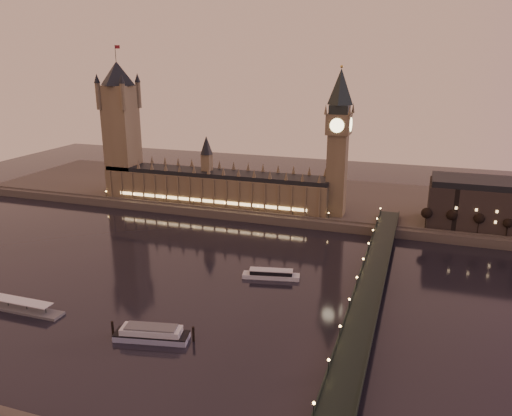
# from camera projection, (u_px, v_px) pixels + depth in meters

# --- Properties ---
(ground) EXTENTS (700.00, 700.00, 0.00)m
(ground) POSITION_uv_depth(u_px,v_px,m) (195.00, 279.00, 269.32)
(ground) COLOR black
(ground) RESTS_ON ground
(far_embankment) EXTENTS (560.00, 130.00, 6.00)m
(far_embankment) POSITION_uv_depth(u_px,v_px,m) (315.00, 200.00, 408.83)
(far_embankment) COLOR #423D35
(far_embankment) RESTS_ON ground
(palace_of_westminster) EXTENTS (180.00, 26.62, 52.00)m
(palace_of_westminster) POSITION_uv_depth(u_px,v_px,m) (214.00, 183.00, 385.05)
(palace_of_westminster) COLOR brown
(palace_of_westminster) RESTS_ON ground
(victoria_tower) EXTENTS (31.68, 31.68, 118.00)m
(victoria_tower) POSITION_uv_depth(u_px,v_px,m) (121.00, 122.00, 396.84)
(victoria_tower) COLOR brown
(victoria_tower) RESTS_ON ground
(big_ben) EXTENTS (17.68, 17.68, 104.00)m
(big_ben) POSITION_uv_depth(u_px,v_px,m) (338.00, 134.00, 343.91)
(big_ben) COLOR brown
(big_ben) RESTS_ON ground
(westminster_bridge) EXTENTS (13.20, 260.00, 15.30)m
(westminster_bridge) POSITION_uv_depth(u_px,v_px,m) (368.00, 295.00, 239.59)
(westminster_bridge) COLOR black
(westminster_bridge) RESTS_ON ground
(bare_tree_0) EXTENTS (6.50, 6.50, 13.22)m
(bare_tree_0) POSITION_uv_depth(u_px,v_px,m) (427.00, 214.00, 327.77)
(bare_tree_0) COLOR black
(bare_tree_0) RESTS_ON ground
(bare_tree_1) EXTENTS (6.50, 6.50, 13.22)m
(bare_tree_1) POSITION_uv_depth(u_px,v_px,m) (453.00, 217.00, 322.70)
(bare_tree_1) COLOR black
(bare_tree_1) RESTS_ON ground
(bare_tree_2) EXTENTS (6.50, 6.50, 13.22)m
(bare_tree_2) POSITION_uv_depth(u_px,v_px,m) (481.00, 219.00, 317.63)
(bare_tree_2) COLOR black
(bare_tree_2) RESTS_ON ground
(bare_tree_3) EXTENTS (6.50, 6.50, 13.22)m
(bare_tree_3) POSITION_uv_depth(u_px,v_px,m) (510.00, 222.00, 312.56)
(bare_tree_3) COLOR black
(bare_tree_3) RESTS_ON ground
(cruise_boat_a) EXTENTS (31.50, 12.72, 4.93)m
(cruise_boat_a) POSITION_uv_depth(u_px,v_px,m) (271.00, 274.00, 270.05)
(cruise_boat_a) COLOR silver
(cruise_boat_a) RESTS_ON ground
(moored_barge) EXTENTS (35.89, 14.96, 6.71)m
(moored_barge) POSITION_uv_depth(u_px,v_px,m) (152.00, 334.00, 210.86)
(moored_barge) COLOR #919AB9
(moored_barge) RESTS_ON ground
(pontoon_pier) EXTENTS (46.10, 7.68, 12.29)m
(pontoon_pier) POSITION_uv_depth(u_px,v_px,m) (19.00, 307.00, 235.97)
(pontoon_pier) COLOR #595B5E
(pontoon_pier) RESTS_ON ground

